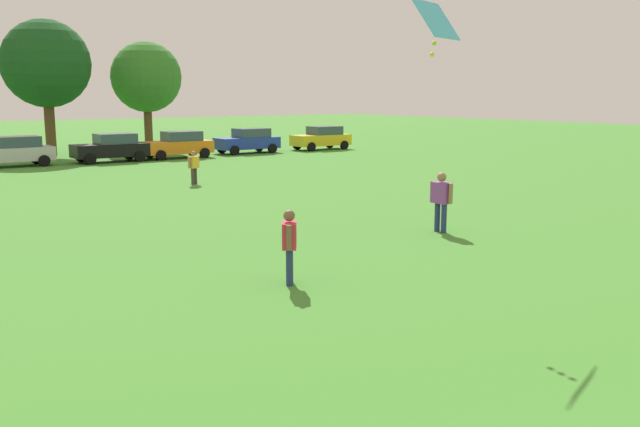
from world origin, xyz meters
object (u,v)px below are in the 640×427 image
(parked_car_blue_4, at_px, (248,141))
(adult_bystander, at_px, (289,240))
(bystander_midfield, at_px, (441,197))
(parked_car_silver_1, at_px, (14,151))
(parked_car_black_2, at_px, (111,148))
(tree_far_right, at_px, (146,77))
(kite, at_px, (436,22))
(parked_car_orange_3, at_px, (178,145))
(tree_right, at_px, (46,64))
(parked_car_yellow_5, at_px, (322,138))
(bystander_near_trees, at_px, (194,165))

(parked_car_blue_4, bearing_deg, adult_bystander, 62.04)
(bystander_midfield, height_order, parked_car_silver_1, bystander_midfield)
(bystander_midfield, xyz_separation_m, parked_car_black_2, (-0.81, 26.43, -0.19))
(parked_car_silver_1, height_order, tree_far_right, tree_far_right)
(parked_car_blue_4, bearing_deg, kite, 67.22)
(kite, bearing_deg, parked_car_blue_4, 67.22)
(parked_car_silver_1, bearing_deg, parked_car_orange_3, 176.97)
(kite, relative_size, tree_right, 0.16)
(parked_car_yellow_5, bearing_deg, kite, 58.24)
(parked_car_black_2, relative_size, parked_car_orange_3, 1.00)
(parked_car_blue_4, height_order, parked_car_yellow_5, same)
(parked_car_silver_1, xyz_separation_m, parked_car_yellow_5, (20.91, -0.23, 0.00))
(kite, distance_m, parked_car_black_2, 30.70)
(bystander_near_trees, relative_size, tree_right, 0.17)
(kite, height_order, parked_car_orange_3, kite)
(parked_car_silver_1, relative_size, tree_right, 0.49)
(adult_bystander, height_order, tree_right, tree_right)
(parked_car_orange_3, xyz_separation_m, parked_car_yellow_5, (11.31, 0.28, 0.00))
(parked_car_yellow_5, bearing_deg, tree_far_right, -29.47)
(parked_car_orange_3, bearing_deg, bystander_near_trees, 69.10)
(tree_right, bearing_deg, tree_far_right, 1.72)
(adult_bystander, distance_m, kite, 5.42)
(bystander_midfield, distance_m, tree_right, 33.05)
(bystander_near_trees, distance_m, parked_car_yellow_5, 20.33)
(parked_car_yellow_5, relative_size, tree_far_right, 0.57)
(bystander_near_trees, xyz_separation_m, parked_car_yellow_5, (15.99, 12.55, -0.03))
(bystander_near_trees, xyz_separation_m, parked_car_blue_4, (10.08, 12.91, -0.03))
(parked_car_orange_3, bearing_deg, tree_right, -44.95)
(tree_right, bearing_deg, adult_bystander, -96.54)
(parked_car_blue_4, distance_m, tree_far_right, 8.60)
(parked_car_silver_1, xyz_separation_m, tree_right, (3.45, 5.63, 5.02))
(parked_car_silver_1, bearing_deg, parked_car_black_2, 174.38)
(parked_car_yellow_5, bearing_deg, bystander_near_trees, 38.12)
(adult_bystander, distance_m, parked_car_yellow_5, 35.97)
(tree_right, bearing_deg, parked_car_silver_1, -121.53)
(parked_car_yellow_5, bearing_deg, adult_bystander, 53.42)
(bystander_near_trees, distance_m, parked_car_silver_1, 13.69)
(bystander_midfield, height_order, parked_car_blue_4, bystander_midfield)
(adult_bystander, xyz_separation_m, tree_far_right, (10.71, 34.95, 4.17))
(parked_car_blue_4, bearing_deg, parked_car_black_2, 3.89)
(bystander_midfield, bearing_deg, tree_far_right, 170.51)
(parked_car_silver_1, bearing_deg, bystander_midfield, 102.84)
(parked_car_yellow_5, bearing_deg, parked_car_black_2, 1.08)
(tree_right, bearing_deg, bystander_midfield, -85.28)
(parked_car_blue_4, bearing_deg, tree_far_right, -49.77)
(kite, bearing_deg, adult_bystander, 148.60)
(tree_right, bearing_deg, parked_car_black_2, -73.01)
(tree_far_right, bearing_deg, parked_car_yellow_5, -29.47)
(bystander_near_trees, height_order, parked_car_blue_4, parked_car_blue_4)
(bystander_midfield, bearing_deg, parked_car_black_2, 179.28)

